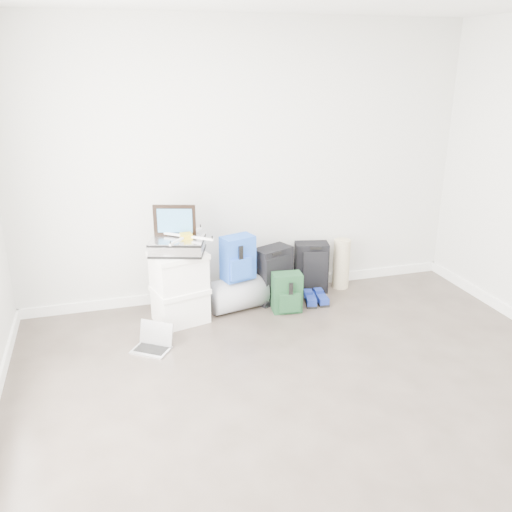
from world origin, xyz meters
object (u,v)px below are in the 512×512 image
object	(u,v)px
boxes_stack	(180,287)
duffel_bag	(238,293)
laptop	(153,343)
carry_on	(311,267)
briefcase	(177,246)
large_suitcase	(273,275)

from	to	relation	value
boxes_stack	duffel_bag	bearing A→B (deg)	-4.92
duffel_bag	laptop	world-z (taller)	duffel_bag
boxes_stack	carry_on	distance (m)	1.46
duffel_bag	laptop	distance (m)	1.04
boxes_stack	briefcase	size ratio (longest dim) A/B	1.45
large_suitcase	laptop	size ratio (longest dim) A/B	1.52
carry_on	briefcase	bearing A→B (deg)	-155.61
briefcase	carry_on	world-z (taller)	briefcase
boxes_stack	briefcase	xyz separation A→B (m)	(-0.00, 0.00, 0.40)
boxes_stack	large_suitcase	distance (m)	0.98
duffel_bag	large_suitcase	world-z (taller)	large_suitcase
laptop	briefcase	bearing A→B (deg)	90.67
carry_on	laptop	size ratio (longest dim) A/B	1.42
duffel_bag	carry_on	world-z (taller)	carry_on
briefcase	laptop	world-z (taller)	briefcase
duffel_bag	large_suitcase	distance (m)	0.41
duffel_bag	laptop	xyz separation A→B (m)	(-0.88, -0.55, -0.11)
laptop	boxes_stack	bearing A→B (deg)	90.67
large_suitcase	briefcase	bearing A→B (deg)	167.83
duffel_bag	laptop	size ratio (longest dim) A/B	1.43
boxes_stack	duffel_bag	size ratio (longest dim) A/B	1.26
boxes_stack	duffel_bag	world-z (taller)	boxes_stack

